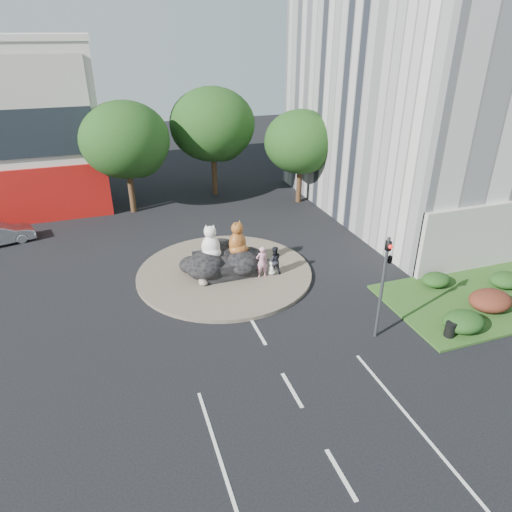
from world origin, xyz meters
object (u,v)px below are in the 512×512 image
Objects in this scene: kitten_calico at (203,277)px; pedestrian_dark at (274,260)px; cat_white at (211,241)px; kitten_white at (272,267)px; cat_tabby at (237,238)px; litter_bin at (450,329)px; pedestrian_pink at (262,262)px.

kitten_calico is 4.11m from pedestrian_dark.
cat_white reaches higher than kitten_white.
cat_tabby is 2.90× the size of litter_bin.
kitten_white is 0.48× the size of pedestrian_pink.
kitten_white reaches higher than litter_bin.
kitten_calico reaches higher than litter_bin.
cat_tabby reaches higher than kitten_calico.
kitten_white is (3.95, -0.07, -0.03)m from kitten_calico.
cat_white is 2.27× the size of kitten_white.
kitten_calico is at bearing 140.10° from litter_bin.
kitten_calico is (-0.81, -1.31, -1.43)m from cat_white.
kitten_calico is 0.52× the size of pedestrian_pink.
pedestrian_dark is at bearing -174.43° from pedestrian_pink.
cat_white is 1.20× the size of pedestrian_dark.
litter_bin is (5.53, -7.98, -0.57)m from pedestrian_dark.
cat_white is 0.99× the size of cat_tabby.
cat_white reaches higher than pedestrian_dark.
kitten_white is (3.14, -1.38, -1.46)m from cat_white.
cat_white is 2.87× the size of litter_bin.
pedestrian_dark is at bearing -51.65° from kitten_white.
kitten_white is 0.42m from pedestrian_dark.
pedestrian_dark is at bearing -3.74° from cat_white.
cat_tabby is at bearing 127.82° from litter_bin.
pedestrian_dark is (1.73, -1.36, -1.08)m from cat_tabby.
pedestrian_pink is 2.63× the size of litter_bin.
litter_bin is (5.67, -7.97, -0.17)m from kitten_white.
cat_white is at bearing 150.97° from cat_tabby.
litter_bin is at bearing 133.85° from pedestrian_dark.
cat_white reaches higher than kitten_calico.
cat_tabby reaches higher than pedestrian_dark.
cat_tabby is at bearing -57.26° from pedestrian_pink.
pedestrian_dark is (4.10, -0.06, 0.37)m from kitten_calico.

